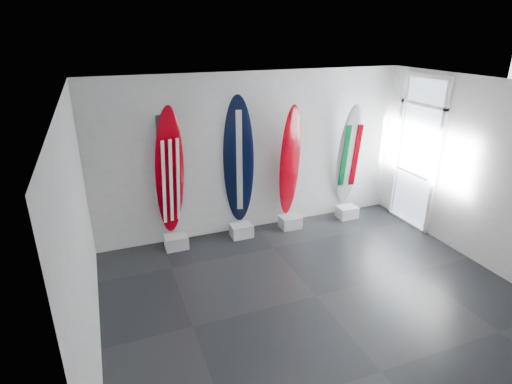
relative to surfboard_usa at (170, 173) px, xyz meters
name	(u,v)px	position (x,y,z in m)	size (l,w,h in m)	color
floor	(316,296)	(1.64, -2.28, -1.40)	(6.00, 6.00, 0.00)	black
ceiling	(329,89)	(1.64, -2.28, 1.60)	(6.00, 6.00, 0.00)	white
wall_back	(255,154)	(1.64, 0.22, 0.10)	(6.00, 6.00, 0.00)	silver
wall_front	(475,315)	(1.64, -4.78, 0.10)	(6.00, 6.00, 0.00)	silver
wall_left	(82,242)	(-1.36, -2.28, 0.10)	(5.00, 5.00, 0.00)	silver
wall_right	(487,176)	(4.64, -2.28, 0.10)	(5.00, 5.00, 0.00)	silver
display_block_usa	(176,242)	(0.00, -0.10, -1.28)	(0.40, 0.30, 0.24)	silver
surfboard_usa	(170,173)	(0.00, 0.00, 0.00)	(0.53, 0.08, 2.34)	#8D000A
display_block_navy	(241,231)	(1.24, -0.10, -1.28)	(0.40, 0.30, 0.24)	silver
surfboard_navy	(239,162)	(1.24, 0.00, 0.05)	(0.55, 0.08, 2.43)	black
display_block_swiss	(290,222)	(2.26, -0.10, -1.28)	(0.40, 0.30, 0.24)	silver
surfboard_swiss	(290,162)	(2.26, 0.00, -0.07)	(0.50, 0.08, 2.19)	#8D000A
display_block_italy	(347,212)	(3.57, -0.10, -1.28)	(0.40, 0.30, 0.24)	silver
surfboard_italy	(349,156)	(3.57, 0.00, -0.09)	(0.49, 0.08, 2.16)	silver
wall_outlet	(126,231)	(-0.81, 0.20, -1.05)	(0.09, 0.02, 0.13)	silver
glass_door	(417,155)	(4.61, -0.73, 0.02)	(0.12, 1.16, 2.85)	white
balcony	(461,190)	(5.94, -0.73, -0.90)	(2.80, 2.20, 1.20)	slate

